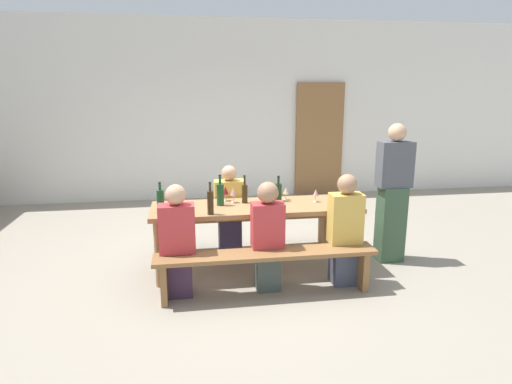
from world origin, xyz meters
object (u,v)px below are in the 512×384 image
at_px(wine_bottle_1, 161,201).
at_px(wine_bottle_4, 341,197).
at_px(wine_glass_1, 225,191).
at_px(seated_guest_near_0, 178,243).
at_px(tasting_table, 256,212).
at_px(seated_guest_near_1, 268,238).
at_px(wine_bottle_3, 278,192).
at_px(wooden_door, 319,140).
at_px(seated_guest_far_0, 230,213).
at_px(standing_host, 393,196).
at_px(bench_far, 248,222).
at_px(wine_glass_2, 316,193).
at_px(wine_glass_0, 286,191).
at_px(seated_guest_near_2, 345,232).
at_px(bench_near, 266,261).
at_px(wine_bottle_2, 220,194).
at_px(wine_glass_3, 233,192).
at_px(wine_bottle_5, 245,193).
at_px(wine_bottle_0, 210,202).

height_order(wine_bottle_1, wine_bottle_4, wine_bottle_1).
xyz_separation_m(wine_glass_1, seated_guest_near_0, (-0.54, -0.75, -0.33)).
distance_m(tasting_table, seated_guest_near_1, 0.52).
distance_m(wine_bottle_3, wine_glass_1, 0.60).
xyz_separation_m(wooden_door, seated_guest_far_0, (-1.99, -2.87, -0.52)).
distance_m(wine_bottle_1, standing_host, 2.64).
bearing_deg(bench_far, wine_glass_2, -41.63).
relative_size(wooden_door, seated_guest_near_1, 1.88).
bearing_deg(wine_bottle_1, wine_glass_2, 5.21).
height_order(wooden_door, seated_guest_near_0, wooden_door).
bearing_deg(wine_glass_0, seated_guest_near_2, -55.12).
relative_size(tasting_table, bench_near, 1.05).
bearing_deg(wine_bottle_3, bench_near, -109.44).
xyz_separation_m(wine_bottle_1, standing_host, (2.63, 0.14, -0.09)).
distance_m(wine_bottle_2, wine_glass_3, 0.18).
distance_m(wine_bottle_2, wine_glass_1, 0.20).
xyz_separation_m(wine_bottle_3, standing_host, (1.33, -0.11, -0.07)).
relative_size(tasting_table, wine_bottle_1, 7.14).
xyz_separation_m(wine_bottle_4, wine_glass_0, (-0.53, 0.39, -0.01)).
bearing_deg(seated_guest_near_1, bench_far, 1.86).
relative_size(wine_bottle_5, seated_guest_near_2, 0.27).
bearing_deg(wine_bottle_2, bench_near, -61.59).
bearing_deg(wine_bottle_0, seated_guest_near_0, -146.29).
bearing_deg(wine_glass_0, wine_bottle_4, -36.24).
bearing_deg(wine_bottle_1, wine_bottle_2, 15.84).
bearing_deg(wine_bottle_3, seated_guest_near_2, -48.38).
relative_size(wooden_door, wine_glass_3, 12.13).
distance_m(bench_far, wine_bottle_3, 0.77).
height_order(wine_bottle_2, seated_guest_near_1, seated_guest_near_1).
bearing_deg(wine_bottle_0, bench_near, -36.21).
bearing_deg(standing_host, wine_bottle_3, -4.79).
bearing_deg(bench_near, wine_glass_3, 106.22).
distance_m(wooden_door, seated_guest_far_0, 3.53).
xyz_separation_m(wine_bottle_1, seated_guest_near_1, (1.06, -0.39, -0.33)).
height_order(wooden_door, seated_guest_near_1, wooden_door).
height_order(wine_bottle_0, seated_guest_near_2, seated_guest_near_2).
xyz_separation_m(wooden_door, bench_near, (-1.74, -4.02, -0.69)).
relative_size(wine_bottle_0, wine_glass_0, 2.29).
bearing_deg(wine_bottle_4, bench_far, 136.39).
height_order(bench_near, bench_far, same).
bearing_deg(wine_bottle_0, wine_bottle_3, 27.64).
height_order(wine_glass_0, wine_glass_2, wine_glass_0).
xyz_separation_m(wine_bottle_3, wine_glass_3, (-0.51, 0.01, 0.01)).
relative_size(wine_bottle_1, wine_bottle_4, 1.02).
height_order(seated_guest_near_0, seated_guest_near_1, seated_guest_near_0).
relative_size(bench_far, wine_bottle_1, 6.83).
height_order(tasting_table, bench_far, tasting_table).
height_order(wine_bottle_3, wine_bottle_4, wine_bottle_4).
xyz_separation_m(tasting_table, wine_bottle_1, (-1.02, -0.12, 0.20)).
xyz_separation_m(tasting_table, seated_guest_near_0, (-0.85, -0.50, -0.13)).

